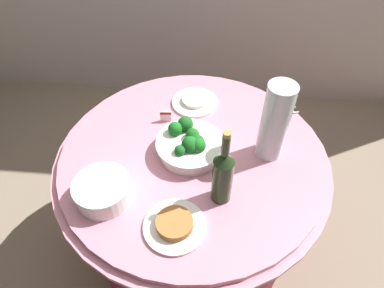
{
  "coord_description": "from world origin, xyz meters",
  "views": [
    {
      "loc": [
        0.08,
        -0.94,
        1.79
      ],
      "look_at": [
        0.0,
        0.0,
        0.79
      ],
      "focal_mm": 31.55,
      "sensor_mm": 36.0,
      "label": 1
    }
  ],
  "objects_px": {
    "broccoli_bowl": "(190,144)",
    "wine_bottle": "(223,175)",
    "serving_tongs": "(280,112)",
    "label_placard_front": "(166,116)",
    "plate_stack": "(103,191)",
    "decorative_fruit_vase": "(274,124)",
    "food_plate_peanuts": "(175,225)",
    "food_plate_rice": "(195,102)"
  },
  "relations": [
    {
      "from": "plate_stack",
      "to": "food_plate_rice",
      "type": "distance_m",
      "value": 0.64
    },
    {
      "from": "plate_stack",
      "to": "wine_bottle",
      "type": "bearing_deg",
      "value": 5.06
    },
    {
      "from": "broccoli_bowl",
      "to": "plate_stack",
      "type": "xyz_separation_m",
      "value": [
        -0.3,
        -0.25,
        -0.01
      ]
    },
    {
      "from": "label_placard_front",
      "to": "plate_stack",
      "type": "bearing_deg",
      "value": -111.35
    },
    {
      "from": "decorative_fruit_vase",
      "to": "food_plate_rice",
      "type": "relative_size",
      "value": 1.55
    },
    {
      "from": "broccoli_bowl",
      "to": "decorative_fruit_vase",
      "type": "height_order",
      "value": "decorative_fruit_vase"
    },
    {
      "from": "plate_stack",
      "to": "food_plate_peanuts",
      "type": "relative_size",
      "value": 0.95
    },
    {
      "from": "serving_tongs",
      "to": "wine_bottle",
      "type": "bearing_deg",
      "value": -118.06
    },
    {
      "from": "serving_tongs",
      "to": "food_plate_peanuts",
      "type": "relative_size",
      "value": 0.75
    },
    {
      "from": "serving_tongs",
      "to": "label_placard_front",
      "type": "height_order",
      "value": "label_placard_front"
    },
    {
      "from": "broccoli_bowl",
      "to": "food_plate_rice",
      "type": "height_order",
      "value": "broccoli_bowl"
    },
    {
      "from": "plate_stack",
      "to": "food_plate_rice",
      "type": "bearing_deg",
      "value": 62.87
    },
    {
      "from": "decorative_fruit_vase",
      "to": "wine_bottle",
      "type": "bearing_deg",
      "value": -128.35
    },
    {
      "from": "decorative_fruit_vase",
      "to": "food_plate_peanuts",
      "type": "xyz_separation_m",
      "value": [
        -0.35,
        -0.38,
        -0.15
      ]
    },
    {
      "from": "broccoli_bowl",
      "to": "serving_tongs",
      "type": "distance_m",
      "value": 0.49
    },
    {
      "from": "wine_bottle",
      "to": "food_plate_rice",
      "type": "relative_size",
      "value": 1.53
    },
    {
      "from": "food_plate_peanuts",
      "to": "food_plate_rice",
      "type": "height_order",
      "value": "food_plate_peanuts"
    },
    {
      "from": "food_plate_rice",
      "to": "food_plate_peanuts",
      "type": "bearing_deg",
      "value": -91.34
    },
    {
      "from": "food_plate_peanuts",
      "to": "broccoli_bowl",
      "type": "bearing_deg",
      "value": 86.67
    },
    {
      "from": "decorative_fruit_vase",
      "to": "food_plate_peanuts",
      "type": "height_order",
      "value": "decorative_fruit_vase"
    },
    {
      "from": "broccoli_bowl",
      "to": "wine_bottle",
      "type": "height_order",
      "value": "wine_bottle"
    },
    {
      "from": "plate_stack",
      "to": "decorative_fruit_vase",
      "type": "bearing_deg",
      "value": 24.24
    },
    {
      "from": "plate_stack",
      "to": "label_placard_front",
      "type": "relative_size",
      "value": 3.82
    },
    {
      "from": "broccoli_bowl",
      "to": "food_plate_rice",
      "type": "relative_size",
      "value": 1.27
    },
    {
      "from": "plate_stack",
      "to": "serving_tongs",
      "type": "bearing_deg",
      "value": 37.56
    },
    {
      "from": "serving_tongs",
      "to": "broccoli_bowl",
      "type": "bearing_deg",
      "value": -144.65
    },
    {
      "from": "food_plate_rice",
      "to": "broccoli_bowl",
      "type": "bearing_deg",
      "value": -89.11
    },
    {
      "from": "broccoli_bowl",
      "to": "food_plate_peanuts",
      "type": "distance_m",
      "value": 0.36
    },
    {
      "from": "food_plate_peanuts",
      "to": "wine_bottle",
      "type": "bearing_deg",
      "value": 42.4
    },
    {
      "from": "broccoli_bowl",
      "to": "decorative_fruit_vase",
      "type": "distance_m",
      "value": 0.35
    },
    {
      "from": "food_plate_rice",
      "to": "plate_stack",
      "type": "bearing_deg",
      "value": -117.13
    },
    {
      "from": "broccoli_bowl",
      "to": "wine_bottle",
      "type": "distance_m",
      "value": 0.26
    },
    {
      "from": "plate_stack",
      "to": "serving_tongs",
      "type": "distance_m",
      "value": 0.88
    },
    {
      "from": "food_plate_rice",
      "to": "label_placard_front",
      "type": "bearing_deg",
      "value": -132.24
    },
    {
      "from": "wine_bottle",
      "to": "food_plate_peanuts",
      "type": "bearing_deg",
      "value": -137.6
    },
    {
      "from": "food_plate_peanuts",
      "to": "label_placard_front",
      "type": "xyz_separation_m",
      "value": [
        -0.11,
        0.54,
        0.02
      ]
    },
    {
      "from": "plate_stack",
      "to": "decorative_fruit_vase",
      "type": "distance_m",
      "value": 0.69
    },
    {
      "from": "plate_stack",
      "to": "label_placard_front",
      "type": "height_order",
      "value": "plate_stack"
    },
    {
      "from": "serving_tongs",
      "to": "label_placard_front",
      "type": "relative_size",
      "value": 3.02
    },
    {
      "from": "food_plate_rice",
      "to": "wine_bottle",
      "type": "bearing_deg",
      "value": -75.32
    },
    {
      "from": "broccoli_bowl",
      "to": "plate_stack",
      "type": "height_order",
      "value": "broccoli_bowl"
    },
    {
      "from": "plate_stack",
      "to": "label_placard_front",
      "type": "distance_m",
      "value": 0.47
    }
  ]
}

